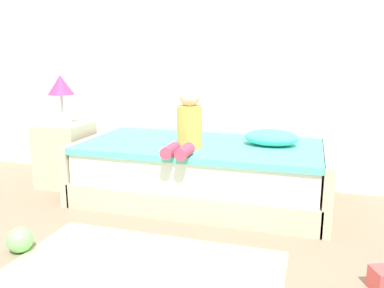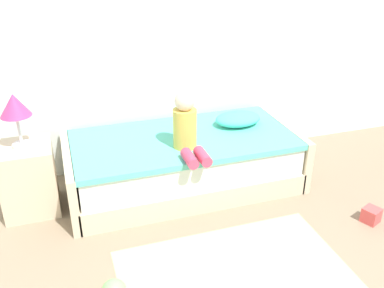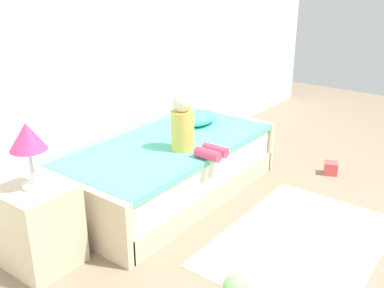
{
  "view_description": "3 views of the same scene",
  "coord_description": "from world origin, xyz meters",
  "views": [
    {
      "loc": [
        0.74,
        -1.13,
        1.23
      ],
      "look_at": [
        -0.13,
        1.75,
        0.55
      ],
      "focal_mm": 37.0,
      "sensor_mm": 36.0,
      "label": 1
    },
    {
      "loc": [
        -1.13,
        -1.33,
        2.15
      ],
      "look_at": [
        -0.13,
        1.75,
        0.55
      ],
      "focal_mm": 40.08,
      "sensor_mm": 36.0,
      "label": 2
    },
    {
      "loc": [
        -2.95,
        -0.37,
        1.94
      ],
      "look_at": [
        -0.13,
        1.75,
        0.55
      ],
      "focal_mm": 41.7,
      "sensor_mm": 36.0,
      "label": 3
    }
  ],
  "objects": [
    {
      "name": "toy_block",
      "position": [
        1.17,
        0.97,
        0.06
      ],
      "size": [
        0.17,
        0.17,
        0.13
      ],
      "primitive_type": "cube",
      "rotation": [
        0.0,
        0.0,
        0.4
      ],
      "color": "#E54C4C",
      "rests_on": "ground"
    },
    {
      "name": "pillow",
      "position": [
        0.45,
        2.1,
        0.56
      ],
      "size": [
        0.44,
        0.3,
        0.13
      ],
      "primitive_type": "ellipsoid",
      "color": "#4CCCBC",
      "rests_on": "bed"
    },
    {
      "name": "table_lamp",
      "position": [
        -1.48,
        2.03,
        0.94
      ],
      "size": [
        0.24,
        0.24,
        0.45
      ],
      "color": "silver",
      "rests_on": "nightstand"
    },
    {
      "name": "bed",
      "position": [
        -0.13,
        2.0,
        0.25
      ],
      "size": [
        2.11,
        1.0,
        0.5
      ],
      "color": "beige",
      "rests_on": "ground"
    },
    {
      "name": "wall_rear",
      "position": [
        0.0,
        2.6,
        1.45
      ],
      "size": [
        7.2,
        0.1,
        2.9
      ],
      "primitive_type": "cube",
      "color": "silver",
      "rests_on": "ground"
    },
    {
      "name": "child_figure",
      "position": [
        -0.17,
        1.77,
        0.7
      ],
      "size": [
        0.2,
        0.51,
        0.5
      ],
      "color": "gold",
      "rests_on": "bed"
    },
    {
      "name": "toy_ball",
      "position": [
        -0.97,
        0.77,
        0.08
      ],
      "size": [
        0.16,
        0.16,
        0.16
      ],
      "primitive_type": "sphere",
      "color": "#7FD872",
      "rests_on": "ground"
    },
    {
      "name": "nightstand",
      "position": [
        -1.48,
        2.03,
        0.3
      ],
      "size": [
        0.44,
        0.44,
        0.6
      ],
      "primitive_type": "cube",
      "color": "beige",
      "rests_on": "ground"
    },
    {
      "name": "area_rug",
      "position": [
        -0.13,
        0.7,
        0.0
      ],
      "size": [
        1.6,
        1.1,
        0.01
      ],
      "primitive_type": "cube",
      "color": "#B2D189",
      "rests_on": "ground"
    }
  ]
}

